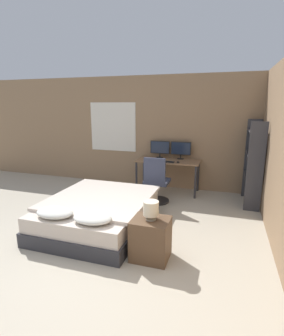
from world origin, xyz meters
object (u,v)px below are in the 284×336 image
Objects in this scene: monitor_right at (181,149)px; bedside_lamp at (151,209)px; monitor_left at (160,148)px; nightstand at (151,239)px; computer_mouse at (178,162)px; bed at (99,212)px; desk at (168,164)px; office_chair at (156,184)px; bookshelf at (254,160)px; keyboard at (166,162)px.

bedside_lamp is at bearing -87.25° from monitor_right.
nightstand is at bearing -77.88° from monitor_left.
computer_mouse is at bearing 92.67° from nightstand.
bed is at bearing -100.60° from monitor_left.
desk reaches higher than bed.
monitor_right is 6.72× the size of computer_mouse.
bookshelf is (1.88, 0.46, 0.54)m from office_chair.
nightstand is at bearing -87.25° from monitor_right.
monitor_left is 0.56m from keyboard.
monitor_left reaches higher than bed.
keyboard is at bearing 180.00° from computer_mouse.
office_chair reaches higher than computer_mouse.
bookshelf is at bearing 60.27° from nightstand.
computer_mouse is at bearing 92.67° from bedside_lamp.
bedside_lamp is 0.15× the size of bookshelf.
desk is 1.86m from bookshelf.
bookshelf reaches higher than keyboard.
bedside_lamp is 2.83m from desk.
office_chair is at bearing 102.94° from bedside_lamp.
desk is 0.83m from office_chair.
bookshelf is (1.41, 2.48, 0.67)m from nightstand.
keyboard reaches higher than bed.
monitor_left is 2.14m from bookshelf.
keyboard is at bearing -90.00° from desk.
keyboard is (-0.40, 2.58, 0.49)m from nightstand.
nightstand is at bearing 90.00° from bedside_lamp.
computer_mouse is (-0.12, 2.58, 0.07)m from bedside_lamp.
bed is 1.38× the size of desk.
computer_mouse is 0.04× the size of bookshelf.
nightstand is 0.43m from bedside_lamp.
nightstand is 3.18m from monitor_left.
bedside_lamp is at bearing -81.92° from desk.
bedside_lamp is 3.58× the size of computer_mouse.
bookshelf reaches higher than desk.
monitor_right is 0.27× the size of bookshelf.
bookshelf reaches higher than bedside_lamp.
bedside_lamp is 2.59m from computer_mouse.
bedside_lamp reaches higher than desk.
monitor_right reaches higher than computer_mouse.
monitor_right is 1.21m from office_chair.
monitor_left is 6.72× the size of computer_mouse.
keyboard is at bearing 83.29° from office_chair.
monitor_right reaches higher than keyboard.
desk is at bearing 98.08° from bedside_lamp.
desk is 3.10× the size of monitor_left.
monitor_right is 0.56m from keyboard.
monitor_left is at bearing 79.40° from bed.
nightstand is 0.56× the size of office_chair.
monitor_right reaches higher than nightstand.
bed is 8.06× the size of bedside_lamp.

